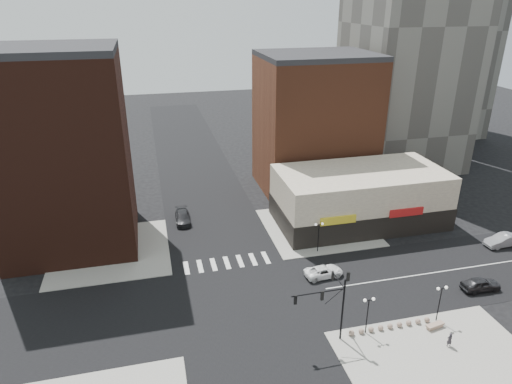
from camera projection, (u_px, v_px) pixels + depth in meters
name	position (u px, v px, depth m)	size (l,w,h in m)	color
ground	(241.00, 302.00, 50.34)	(240.00, 240.00, 0.00)	black
road_ew	(241.00, 302.00, 50.34)	(200.00, 14.00, 0.02)	black
road_ns	(241.00, 302.00, 50.34)	(14.00, 200.00, 0.02)	black
sidewalk_nw	(111.00, 251.00, 60.09)	(15.00, 15.00, 0.12)	gray
sidewalk_ne	(318.00, 227.00, 66.40)	(15.00, 15.00, 0.12)	gray
sidewalk_se	(446.00, 368.00, 41.32)	(18.00, 14.00, 0.12)	gray
building_nw	(63.00, 155.00, 57.73)	(16.00, 15.00, 25.00)	#361911
building_ne_midrise	(314.00, 126.00, 76.40)	(18.00, 15.00, 22.00)	brown
building_ne_row	(359.00, 201.00, 66.97)	(24.20, 12.20, 8.00)	beige
traffic_signal	(333.00, 297.00, 42.97)	(5.59, 3.09, 7.77)	black
street_lamp_se_a	(368.00, 307.00, 44.30)	(1.22, 0.32, 4.16)	black
street_lamp_se_b	(441.00, 295.00, 46.04)	(1.22, 0.32, 4.16)	black
street_lamp_ne	(319.00, 230.00, 58.78)	(1.22, 0.32, 4.16)	black
bollard_row	(390.00, 326.00, 46.04)	(8.95, 0.55, 0.55)	#876A5D
white_suv	(324.00, 271.00, 54.66)	(2.17, 4.71, 1.31)	white
dark_sedan_east	(481.00, 284.00, 52.06)	(1.82, 4.52, 1.54)	black
silver_sedan	(503.00, 240.00, 61.25)	(1.75, 5.02, 1.65)	gray
dark_sedan_north	(183.00, 217.00, 67.71)	(2.14, 5.27, 1.53)	black
pedestrian	(450.00, 340.00, 43.52)	(0.56, 0.37, 1.53)	#2A272D
stone_bench	(435.00, 326.00, 46.13)	(2.08, 0.96, 0.47)	gray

